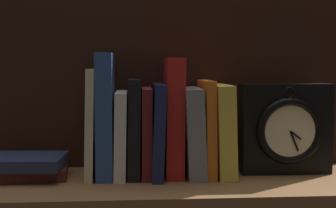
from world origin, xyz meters
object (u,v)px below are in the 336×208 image
(book_white_catcher, at_px, (121,134))
(book_gray_chess, at_px, (192,131))
(book_orange_pandolfini, at_px, (207,127))
(book_yellow_seinlanguage, at_px, (221,129))
(book_red_requiem, at_px, (174,117))
(framed_clock, at_px, (286,129))
(book_navy_bierce, at_px, (158,130))
(book_stack_side, at_px, (25,166))
(book_cream_twain, at_px, (92,123))
(book_maroon_dawkins, at_px, (146,132))
(book_black_skeptic, at_px, (134,127))
(book_blue_modern, at_px, (106,115))

(book_white_catcher, distance_m, book_gray_chess, 0.15)
(book_orange_pandolfini, bearing_deg, book_yellow_seinlanguage, 0.00)
(book_red_requiem, distance_m, framed_clock, 0.24)
(book_navy_bierce, bearing_deg, book_stack_side, -177.31)
(book_white_catcher, height_order, book_gray_chess, book_gray_chess)
(book_red_requiem, height_order, framed_clock, book_red_requiem)
(book_cream_twain, relative_size, book_orange_pandolfini, 1.12)
(book_orange_pandolfini, xyz_separation_m, book_stack_side, (-0.38, -0.01, -0.07))
(book_cream_twain, distance_m, book_maroon_dawkins, 0.11)
(book_maroon_dawkins, height_order, framed_clock, framed_clock)
(book_black_skeptic, xyz_separation_m, book_orange_pandolfini, (0.15, 0.00, -0.00))
(book_yellow_seinlanguage, bearing_deg, book_white_catcher, 180.00)
(book_navy_bierce, bearing_deg, book_yellow_seinlanguage, 0.00)
(book_white_catcher, relative_size, book_gray_chess, 0.96)
(book_navy_bierce, distance_m, book_red_requiem, 0.04)
(book_blue_modern, relative_size, book_stack_side, 1.40)
(book_maroon_dawkins, height_order, book_yellow_seinlanguage, book_yellow_seinlanguage)
(book_yellow_seinlanguage, bearing_deg, book_stack_side, -178.20)
(book_blue_modern, xyz_separation_m, book_yellow_seinlanguage, (0.24, 0.00, -0.03))
(book_blue_modern, height_order, book_yellow_seinlanguage, book_blue_modern)
(book_yellow_seinlanguage, distance_m, book_stack_side, 0.41)
(book_cream_twain, xyz_separation_m, book_stack_side, (-0.14, -0.01, -0.09))
(framed_clock, relative_size, book_stack_side, 1.05)
(framed_clock, bearing_deg, book_navy_bierce, 178.95)
(book_black_skeptic, bearing_deg, book_navy_bierce, 0.00)
(book_gray_chess, height_order, book_stack_side, book_gray_chess)
(book_cream_twain, height_order, book_white_catcher, book_cream_twain)
(book_cream_twain, relative_size, book_white_catcher, 1.27)
(book_black_skeptic, bearing_deg, book_red_requiem, 0.00)
(book_white_catcher, distance_m, framed_clock, 0.35)
(book_blue_modern, distance_m, book_navy_bierce, 0.11)
(book_blue_modern, xyz_separation_m, book_navy_bierce, (0.11, 0.00, -0.03))
(book_gray_chess, distance_m, book_yellow_seinlanguage, 0.06)
(book_navy_bierce, relative_size, book_orange_pandolfini, 0.97)
(book_red_requiem, distance_m, book_stack_side, 0.32)
(book_navy_bierce, distance_m, book_yellow_seinlanguage, 0.13)
(book_white_catcher, xyz_separation_m, book_gray_chess, (0.15, 0.00, 0.00))
(book_stack_side, bearing_deg, book_cream_twain, 5.39)
(book_blue_modern, distance_m, book_orange_pandolfini, 0.21)
(book_red_requiem, bearing_deg, book_gray_chess, 0.00)
(book_navy_bierce, distance_m, book_orange_pandolfini, 0.10)
(book_red_requiem, xyz_separation_m, book_stack_side, (-0.31, -0.01, -0.10))
(framed_clock, distance_m, book_stack_side, 0.55)
(book_maroon_dawkins, bearing_deg, book_yellow_seinlanguage, 0.00)
(book_black_skeptic, relative_size, book_gray_chess, 1.10)
(book_blue_modern, distance_m, framed_clock, 0.38)
(book_maroon_dawkins, bearing_deg, book_red_requiem, 0.00)
(book_maroon_dawkins, bearing_deg, book_navy_bierce, 0.00)
(book_blue_modern, relative_size, book_navy_bierce, 1.33)
(book_maroon_dawkins, height_order, book_gray_chess, same)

